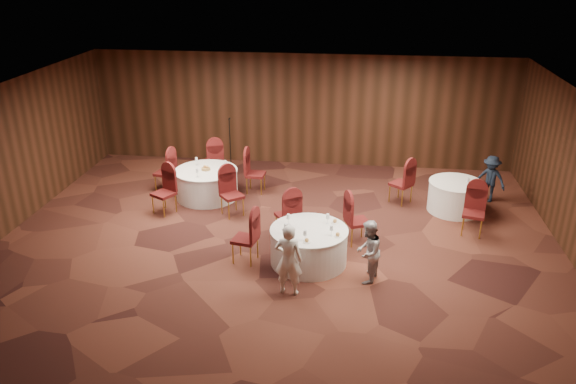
# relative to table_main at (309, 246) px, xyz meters

# --- Properties ---
(ground) EXTENTS (12.00, 12.00, 0.00)m
(ground) POSITION_rel_table_main_xyz_m (-0.74, 0.77, -0.38)
(ground) COLOR black
(ground) RESTS_ON ground
(room_shell) EXTENTS (12.00, 12.00, 12.00)m
(room_shell) POSITION_rel_table_main_xyz_m (-0.74, 0.77, 1.59)
(room_shell) COLOR silver
(room_shell) RESTS_ON ground
(table_main) EXTENTS (1.55, 1.55, 0.74)m
(table_main) POSITION_rel_table_main_xyz_m (0.00, 0.00, 0.00)
(table_main) COLOR silver
(table_main) RESTS_ON ground
(table_left) EXTENTS (1.58, 1.58, 0.74)m
(table_left) POSITION_rel_table_main_xyz_m (-2.86, 2.94, -0.00)
(table_left) COLOR silver
(table_left) RESTS_ON ground
(table_right) EXTENTS (1.29, 1.29, 0.74)m
(table_right) POSITION_rel_table_main_xyz_m (3.26, 2.89, 0.00)
(table_right) COLOR silver
(table_right) RESTS_ON ground
(chairs_main) EXTENTS (2.87, 1.86, 1.00)m
(chairs_main) POSITION_rel_table_main_xyz_m (-0.29, 0.66, 0.12)
(chairs_main) COLOR #390C0B
(chairs_main) RESTS_ON ground
(chairs_left) EXTENTS (2.93, 3.08, 1.00)m
(chairs_left) POSITION_rel_table_main_xyz_m (-2.87, 2.98, 0.12)
(chairs_left) COLOR #390C0B
(chairs_left) RESTS_ON ground
(chairs_right) EXTENTS (2.15, 2.23, 1.00)m
(chairs_right) POSITION_rel_table_main_xyz_m (2.74, 2.45, 0.12)
(chairs_right) COLOR #390C0B
(chairs_right) RESTS_ON ground
(tabletop_main) EXTENTS (1.12, 1.04, 0.22)m
(tabletop_main) POSITION_rel_table_main_xyz_m (0.14, -0.11, 0.47)
(tabletop_main) COLOR silver
(tabletop_main) RESTS_ON table_main
(tabletop_left) EXTENTS (0.86, 0.85, 0.22)m
(tabletop_left) POSITION_rel_table_main_xyz_m (-2.85, 2.94, 0.45)
(tabletop_left) COLOR silver
(tabletop_left) RESTS_ON table_left
(tabletop_right) EXTENTS (0.08, 0.08, 0.22)m
(tabletop_right) POSITION_rel_table_main_xyz_m (3.46, 2.64, 0.52)
(tabletop_right) COLOR silver
(tabletop_right) RESTS_ON table_right
(mic_stand) EXTENTS (0.24, 0.24, 1.69)m
(mic_stand) POSITION_rel_table_main_xyz_m (-2.54, 4.36, 0.13)
(mic_stand) COLOR black
(mic_stand) RESTS_ON ground
(woman_a) EXTENTS (0.54, 0.38, 1.39)m
(woman_a) POSITION_rel_table_main_xyz_m (-0.27, -1.15, 0.32)
(woman_a) COLOR silver
(woman_a) RESTS_ON ground
(woman_b) EXTENTS (0.62, 0.71, 1.24)m
(woman_b) POSITION_rel_table_main_xyz_m (1.15, -0.55, 0.25)
(woman_b) COLOR #A9A8AD
(woman_b) RESTS_ON ground
(man_c) EXTENTS (0.89, 0.77, 1.19)m
(man_c) POSITION_rel_table_main_xyz_m (4.19, 3.58, 0.22)
(man_c) COLOR black
(man_c) RESTS_ON ground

